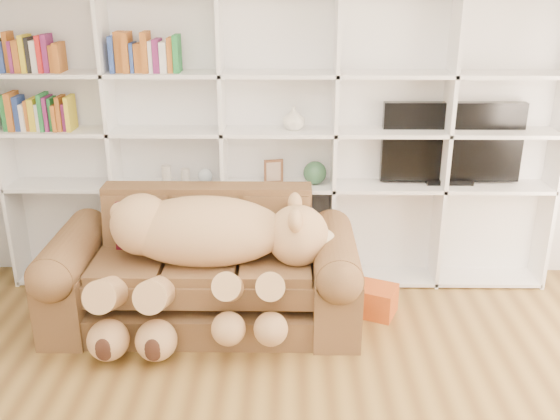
{
  "coord_description": "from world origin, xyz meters",
  "views": [
    {
      "loc": [
        0.07,
        -2.5,
        2.49
      ],
      "look_at": [
        0.02,
        1.63,
        0.89
      ],
      "focal_mm": 40.0,
      "sensor_mm": 36.0,
      "label": 1
    }
  ],
  "objects_px": {
    "gift_box": "(376,300)",
    "tv": "(452,144)",
    "sofa": "(205,275)",
    "teddy_bear": "(205,249)"
  },
  "relations": [
    {
      "from": "gift_box",
      "to": "tv",
      "type": "distance_m",
      "value": 1.39
    },
    {
      "from": "sofa",
      "to": "tv",
      "type": "xyz_separation_m",
      "value": [
        1.93,
        0.69,
        0.83
      ]
    },
    {
      "from": "gift_box",
      "to": "tv",
      "type": "relative_size",
      "value": 0.25
    },
    {
      "from": "sofa",
      "to": "teddy_bear",
      "type": "distance_m",
      "value": 0.36
    },
    {
      "from": "sofa",
      "to": "tv",
      "type": "relative_size",
      "value": 2.02
    },
    {
      "from": "gift_box",
      "to": "tv",
      "type": "height_order",
      "value": "tv"
    },
    {
      "from": "teddy_bear",
      "to": "gift_box",
      "type": "xyz_separation_m",
      "value": [
        1.27,
        0.26,
        -0.55
      ]
    },
    {
      "from": "sofa",
      "to": "teddy_bear",
      "type": "xyz_separation_m",
      "value": [
        0.04,
        -0.19,
        0.3
      ]
    },
    {
      "from": "teddy_bear",
      "to": "tv",
      "type": "distance_m",
      "value": 2.15
    },
    {
      "from": "gift_box",
      "to": "sofa",
      "type": "bearing_deg",
      "value": -177.11
    }
  ]
}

